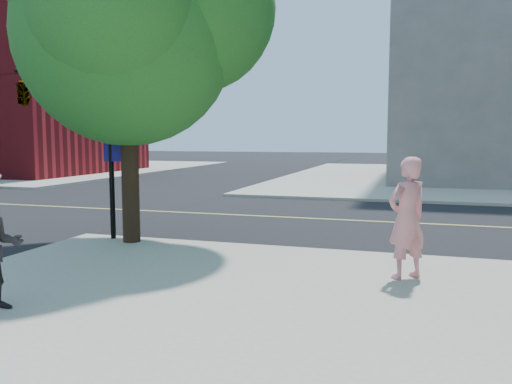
% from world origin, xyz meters
% --- Properties ---
extents(ground, '(140.00, 140.00, 0.00)m').
position_xyz_m(ground, '(0.00, 0.00, 0.00)').
color(ground, black).
rests_on(ground, ground).
extents(road_ew, '(140.00, 9.00, 0.01)m').
position_xyz_m(road_ew, '(0.00, 4.50, 0.01)').
color(road_ew, black).
rests_on(road_ew, ground).
extents(sidewalk_nw, '(26.00, 25.00, 0.12)m').
position_xyz_m(sidewalk_nw, '(-23.00, 21.50, 0.06)').
color(sidewalk_nw, '#A8A795').
rests_on(sidewalk_nw, ground).
extents(man_on_phone, '(0.84, 0.82, 1.94)m').
position_xyz_m(man_on_phone, '(6.22, -1.82, 1.09)').
color(man_on_phone, pink).
rests_on(man_on_phone, sidewalk_se).
extents(street_tree, '(5.65, 5.13, 7.49)m').
position_xyz_m(street_tree, '(0.63, -0.49, 4.96)').
color(street_tree, black).
rests_on(street_tree, sidewalk_se).
extents(signal_pole, '(3.50, 0.40, 3.95)m').
position_xyz_m(signal_pole, '(-2.00, -0.30, 3.34)').
color(signal_pole, black).
rests_on(signal_pole, sidewalk_se).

